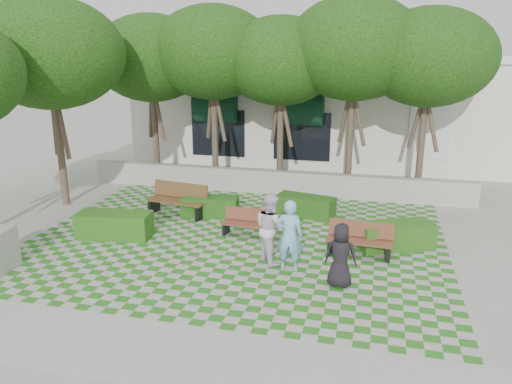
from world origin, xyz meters
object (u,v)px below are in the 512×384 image
(hedge_west, at_px, (115,225))
(person_dark, at_px, (341,255))
(bench_mid, at_px, (248,223))
(person_blue, at_px, (289,236))
(person_white, at_px, (271,228))
(bench_west, at_px, (178,200))
(hedge_midleft, at_px, (210,206))
(bench_east, at_px, (360,240))
(hedge_east, at_px, (396,236))
(hedge_midright, at_px, (305,206))

(hedge_west, bearing_deg, person_dark, -13.28)
(bench_mid, bearing_deg, person_blue, -48.86)
(bench_mid, bearing_deg, person_white, -54.52)
(bench_mid, relative_size, bench_west, 0.74)
(hedge_midleft, distance_m, hedge_west, 3.35)
(hedge_midleft, relative_size, person_blue, 1.00)
(hedge_midleft, height_order, hedge_west, hedge_west)
(bench_east, distance_m, person_blue, 2.26)
(person_white, bearing_deg, person_dark, -159.35)
(hedge_midleft, distance_m, person_white, 4.29)
(hedge_midleft, bearing_deg, person_white, -48.90)
(bench_west, distance_m, person_white, 4.91)
(bench_east, distance_m, person_white, 2.53)
(bench_mid, height_order, person_dark, person_dark)
(bench_east, bearing_deg, person_dark, -97.05)
(bench_mid, relative_size, hedge_west, 0.73)
(bench_west, distance_m, hedge_midleft, 1.11)
(hedge_west, distance_m, person_dark, 7.01)
(hedge_east, bearing_deg, bench_east, -140.43)
(person_blue, xyz_separation_m, person_white, (-0.58, 0.43, -0.01))
(bench_mid, relative_size, hedge_midleft, 0.85)
(bench_west, bearing_deg, person_blue, -28.13)
(hedge_midleft, bearing_deg, person_dark, -41.79)
(bench_west, bearing_deg, bench_mid, -15.51)
(bench_east, xyz_separation_m, hedge_east, (0.97, 0.80, -0.08))
(bench_mid, bearing_deg, bench_west, 158.46)
(hedge_west, height_order, person_white, person_white)
(hedge_east, distance_m, hedge_midleft, 6.21)
(hedge_west, relative_size, person_dark, 1.39)
(bench_mid, height_order, hedge_east, bench_mid)
(hedge_midright, bearing_deg, person_white, -94.92)
(bench_mid, xyz_separation_m, hedge_midleft, (-1.74, 1.51, -0.07))
(hedge_east, bearing_deg, bench_mid, -178.85)
(person_blue, bearing_deg, bench_mid, -51.00)
(person_dark, bearing_deg, hedge_midright, -69.85)
(bench_mid, height_order, person_white, person_white)
(bench_east, height_order, hedge_midright, bench_east)
(bench_east, distance_m, hedge_east, 1.26)
(person_blue, xyz_separation_m, person_dark, (1.33, -0.57, -0.16))
(bench_east, bearing_deg, bench_mid, 171.59)
(bench_mid, xyz_separation_m, hedge_midright, (1.39, 2.29, -0.06))
(hedge_midright, xyz_separation_m, person_blue, (0.24, -4.41, 0.60))
(bench_east, bearing_deg, hedge_east, 43.26)
(bench_east, xyz_separation_m, person_dark, (-0.37, -1.97, 0.34))
(hedge_midright, distance_m, person_white, 4.04)
(person_blue, bearing_deg, hedge_midright, -85.53)
(bench_west, bearing_deg, bench_east, -8.71)
(person_white, bearing_deg, bench_mid, -9.80)
(bench_east, xyz_separation_m, hedge_midright, (-1.94, 3.01, -0.11))
(bench_west, height_order, hedge_west, bench_west)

